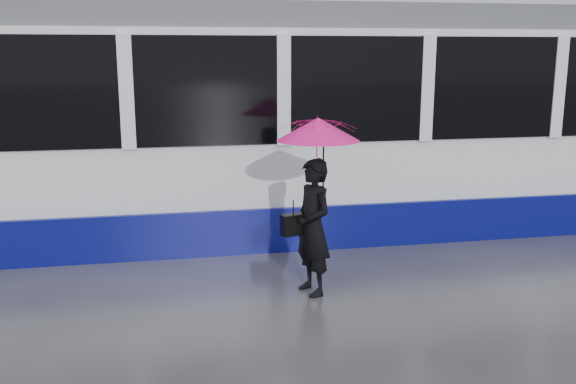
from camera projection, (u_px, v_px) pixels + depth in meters
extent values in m
plane|color=#2D2D32|center=(219.00, 289.00, 7.43)|extent=(90.00, 90.00, 0.00)
cube|color=#3F3D38|center=(208.00, 244.00, 9.14)|extent=(34.00, 0.07, 0.02)
cube|color=#3F3D38|center=(201.00, 219.00, 10.52)|extent=(34.00, 0.07, 0.02)
cube|color=white|center=(301.00, 130.00, 9.79)|extent=(24.00, 2.40, 2.95)
cube|color=#090D65|center=(300.00, 207.00, 10.05)|extent=(24.00, 2.56, 0.62)
cube|color=black|center=(301.00, 85.00, 9.65)|extent=(23.00, 2.48, 1.40)
cube|color=#52555A|center=(301.00, 19.00, 9.44)|extent=(23.60, 2.20, 0.35)
imported|color=black|center=(313.00, 227.00, 7.17)|extent=(0.52, 0.65, 1.55)
imported|color=#FD159F|center=(318.00, 151.00, 7.00)|extent=(1.07, 1.08, 0.77)
cone|color=#FD159F|center=(318.00, 129.00, 6.95)|extent=(1.14, 1.14, 0.25)
cylinder|color=black|center=(318.00, 116.00, 6.92)|extent=(0.01, 0.01, 0.06)
cylinder|color=black|center=(323.00, 177.00, 7.09)|extent=(0.02, 0.02, 0.68)
cube|color=black|center=(293.00, 225.00, 7.14)|extent=(0.30, 0.20, 0.24)
cylinder|color=black|center=(293.00, 206.00, 7.10)|extent=(0.01, 0.01, 0.18)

